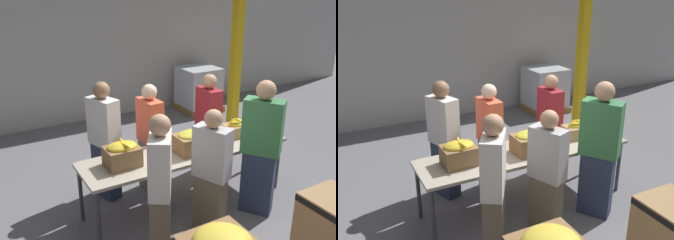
% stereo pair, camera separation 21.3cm
% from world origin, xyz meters
% --- Properties ---
extents(ground_plane, '(30.00, 30.00, 0.00)m').
position_xyz_m(ground_plane, '(0.00, 0.00, 0.00)').
color(ground_plane, slate).
extents(wall_back, '(16.00, 0.08, 4.00)m').
position_xyz_m(wall_back, '(0.00, 3.87, 2.00)').
color(wall_back, '#B7B7B2').
rests_on(wall_back, ground_plane).
extents(sorting_table, '(2.83, 0.76, 0.80)m').
position_xyz_m(sorting_table, '(0.00, 0.00, 0.75)').
color(sorting_table, '#B2A893').
rests_on(sorting_table, ground_plane).
extents(banana_box_0, '(0.40, 0.35, 0.31)m').
position_xyz_m(banana_box_0, '(-0.90, 0.02, 0.95)').
color(banana_box_0, olive).
rests_on(banana_box_0, sorting_table).
extents(banana_box_1, '(0.47, 0.33, 0.31)m').
position_xyz_m(banana_box_1, '(0.04, -0.08, 0.95)').
color(banana_box_1, olive).
rests_on(banana_box_1, sorting_table).
extents(banana_box_2, '(0.47, 0.27, 0.24)m').
position_xyz_m(banana_box_2, '(0.92, 0.06, 0.91)').
color(banana_box_2, tan).
rests_on(banana_box_2, sorting_table).
extents(volunteer_0, '(0.23, 0.44, 1.60)m').
position_xyz_m(volunteer_0, '(0.75, 0.59, 0.79)').
color(volunteer_0, '#6B604C').
rests_on(volunteer_0, ground_plane).
extents(volunteer_1, '(0.47, 0.53, 1.78)m').
position_xyz_m(volunteer_1, '(0.71, -0.61, 0.88)').
color(volunteer_1, '#2D3856').
rests_on(volunteer_1, ground_plane).
extents(volunteer_2, '(0.23, 0.43, 1.59)m').
position_xyz_m(volunteer_2, '(-0.25, 0.56, 0.79)').
color(volunteer_2, '#6B604C').
rests_on(volunteer_2, ground_plane).
extents(volunteer_3, '(0.36, 0.47, 1.57)m').
position_xyz_m(volunteer_3, '(-0.09, -0.66, 0.78)').
color(volunteer_3, '#6B604C').
rests_on(volunteer_3, ground_plane).
extents(volunteer_4, '(0.35, 0.49, 1.66)m').
position_xyz_m(volunteer_4, '(-0.86, 0.72, 0.83)').
color(volunteer_4, '#2D3856').
rests_on(volunteer_4, ground_plane).
extents(volunteer_5, '(0.42, 0.49, 1.66)m').
position_xyz_m(volunteer_5, '(-0.80, -0.73, 0.82)').
color(volunteer_5, '#6B604C').
rests_on(volunteer_5, ground_plane).
extents(donation_bin_1, '(0.58, 0.58, 0.74)m').
position_xyz_m(donation_bin_1, '(0.80, -1.66, 0.40)').
color(donation_bin_1, tan).
rests_on(donation_bin_1, ground_plane).
extents(support_pillar, '(0.18, 0.18, 4.00)m').
position_xyz_m(support_pillar, '(2.43, 2.02, 2.00)').
color(support_pillar, yellow).
rests_on(support_pillar, ground_plane).
extents(pallet_stack_0, '(0.91, 0.91, 1.01)m').
position_xyz_m(pallet_stack_0, '(2.37, 3.21, 0.50)').
color(pallet_stack_0, olive).
rests_on(pallet_stack_0, ground_plane).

